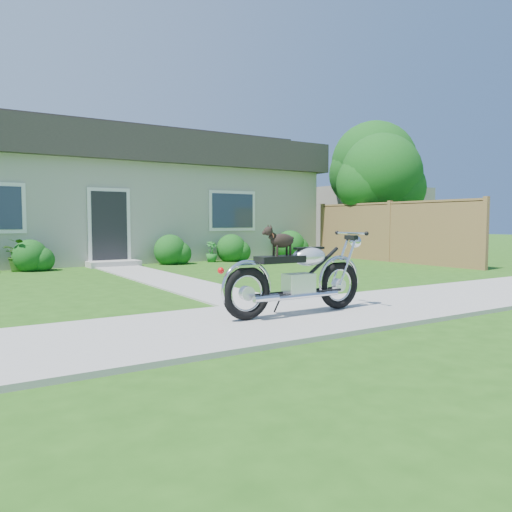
{
  "coord_description": "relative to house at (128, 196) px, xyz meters",
  "views": [
    {
      "loc": [
        -5.46,
        -5.22,
        1.26
      ],
      "look_at": [
        -1.58,
        1.0,
        0.75
      ],
      "focal_mm": 35.0,
      "sensor_mm": 36.0,
      "label": 1
    }
  ],
  "objects": [
    {
      "name": "ground",
      "position": [
        0.0,
        -11.99,
        -2.16
      ],
      "size": [
        80.0,
        80.0,
        0.0
      ],
      "primitive_type": "plane",
      "color": "#235114",
      "rests_on": "ground"
    },
    {
      "name": "sidewalk",
      "position": [
        0.0,
        -11.99,
        -2.14
      ],
      "size": [
        24.0,
        2.2,
        0.04
      ],
      "primitive_type": "cube",
      "color": "#9E9B93",
      "rests_on": "ground"
    },
    {
      "name": "walkway",
      "position": [
        -1.5,
        -6.99,
        -2.14
      ],
      "size": [
        1.2,
        8.0,
        0.03
      ],
      "primitive_type": "cube",
      "color": "#9E9B93",
      "rests_on": "ground"
    },
    {
      "name": "house",
      "position": [
        0.0,
        0.0,
        0.0
      ],
      "size": [
        12.6,
        7.03,
        4.5
      ],
      "color": "#AFAC9E",
      "rests_on": "ground"
    },
    {
      "name": "fence",
      "position": [
        6.3,
        -6.24,
        -1.22
      ],
      "size": [
        0.12,
        6.62,
        1.9
      ],
      "color": "#8D5A3F",
      "rests_on": "ground"
    },
    {
      "name": "tree_near",
      "position": [
        7.59,
        -4.82,
        0.59
      ],
      "size": [
        2.83,
        2.8,
        4.29
      ],
      "color": "#3D2B1C",
      "rests_on": "ground"
    },
    {
      "name": "tree_far",
      "position": [
        9.65,
        -2.4,
        1.26
      ],
      "size": [
        3.47,
        3.47,
        5.33
      ],
      "color": "#3D2B1C",
      "rests_on": "ground"
    },
    {
      "name": "shrub_row",
      "position": [
        -0.06,
        -3.49,
        -1.75
      ],
      "size": [
        10.63,
        1.03,
        1.03
      ],
      "color": "#144C15",
      "rests_on": "ground"
    },
    {
      "name": "potted_plant_left",
      "position": [
        -3.87,
        -3.44,
        -1.74
      ],
      "size": [
        0.97,
        0.99,
        0.83
      ],
      "primitive_type": "imported",
      "rotation": [
        0.0,
        0.0,
        5.37
      ],
      "color": "#244D14",
      "rests_on": "ground"
    },
    {
      "name": "potted_plant_right",
      "position": [
        1.52,
        -3.44,
        -1.84
      ],
      "size": [
        0.4,
        0.4,
        0.64
      ],
      "primitive_type": "imported",
      "rotation": [
        0.0,
        0.0,
        0.13
      ],
      "color": "#1E6F23",
      "rests_on": "ground"
    },
    {
      "name": "motorcycle_with_dog",
      "position": [
        -1.53,
        -11.98,
        -1.61
      ],
      "size": [
        2.22,
        0.6,
        1.15
      ],
      "rotation": [
        0.0,
        0.0,
        0.0
      ],
      "color": "black",
      "rests_on": "sidewalk"
    }
  ]
}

